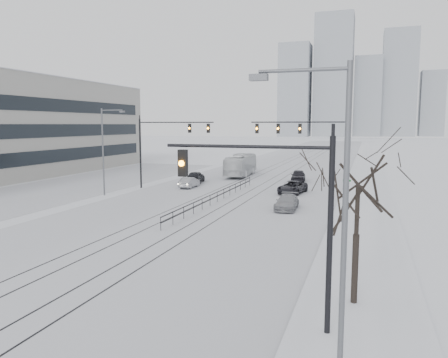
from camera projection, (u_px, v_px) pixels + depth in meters
road at (279, 171)px, 69.98m from camera, size 22.00×260.00×0.02m
sidewalk_east at (367, 173)px, 65.77m from camera, size 5.00×260.00×0.16m
curb at (350, 173)px, 66.54m from camera, size 0.10×260.00×0.12m
parking_strip at (75, 186)px, 52.65m from camera, size 14.00×60.00×0.03m
tram_rails at (245, 187)px, 51.14m from camera, size 5.30×180.00×0.01m
skyline at (356, 86)px, 265.87m from camera, size 96.00×48.00×72.00m
traffic_mast_near at (283, 206)px, 15.18m from camera, size 6.10×0.37×7.00m
traffic_mast_ne at (311, 141)px, 43.17m from camera, size 9.60×0.37×8.00m
traffic_mast_nw at (163, 140)px, 49.33m from camera, size 9.10×0.37×8.00m
street_light_east at (334, 206)px, 11.68m from camera, size 2.73×0.25×9.00m
street_light_west at (105, 146)px, 44.87m from camera, size 2.73×0.25×9.00m
bare_tree at (358, 198)px, 17.27m from camera, size 4.40×4.40×6.10m
median_fence at (217, 197)px, 41.65m from camera, size 0.06×24.00×1.00m
street_sign at (347, 188)px, 39.73m from camera, size 0.70×0.06×2.40m
sedan_sb_inner at (196, 177)px, 55.19m from camera, size 2.59×4.71×1.52m
sedan_sb_outer at (189, 182)px, 51.00m from camera, size 1.42×3.81×1.24m
sedan_nb_front at (292, 187)px, 46.70m from camera, size 2.93×5.08×1.33m
sedan_nb_right at (287, 202)px, 37.97m from camera, size 1.93×4.45×1.27m
sedan_nb_far at (298, 176)px, 56.36m from camera, size 2.25×4.57×1.50m
box_truck at (241, 165)px, 62.85m from camera, size 3.25×11.06×3.04m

